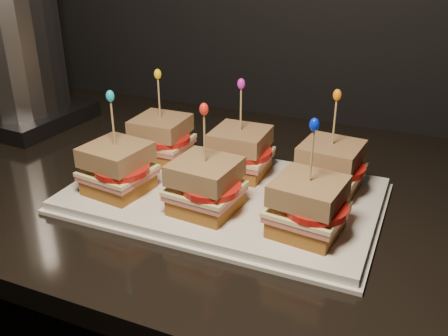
% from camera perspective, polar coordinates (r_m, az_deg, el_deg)
% --- Properties ---
extents(granite_slab, '(2.22, 0.71, 0.03)m').
position_cam_1_polar(granite_slab, '(0.79, 20.74, -6.06)').
color(granite_slab, black).
rests_on(granite_slab, cabinet).
extents(platter, '(0.46, 0.28, 0.02)m').
position_cam_1_polar(platter, '(0.77, 0.00, -3.10)').
color(platter, white).
rests_on(platter, granite_slab).
extents(platter_rim, '(0.47, 0.29, 0.01)m').
position_cam_1_polar(platter_rim, '(0.77, 0.00, -3.49)').
color(platter_rim, white).
rests_on(platter_rim, granite_slab).
extents(sandwich_0_bread_bot, '(0.08, 0.08, 0.02)m').
position_cam_1_polar(sandwich_0_bread_bot, '(0.87, -7.08, 1.78)').
color(sandwich_0_bread_bot, brown).
rests_on(sandwich_0_bread_bot, platter).
extents(sandwich_0_ham, '(0.09, 0.09, 0.01)m').
position_cam_1_polar(sandwich_0_ham, '(0.87, -7.14, 2.73)').
color(sandwich_0_ham, '#BF5756').
rests_on(sandwich_0_ham, sandwich_0_bread_bot).
extents(sandwich_0_cheese, '(0.09, 0.09, 0.01)m').
position_cam_1_polar(sandwich_0_cheese, '(0.86, -7.16, 3.15)').
color(sandwich_0_cheese, '#FFF1A5').
rests_on(sandwich_0_cheese, sandwich_0_ham).
extents(sandwich_0_tomato, '(0.08, 0.08, 0.01)m').
position_cam_1_polar(sandwich_0_tomato, '(0.85, -6.69, 3.37)').
color(sandwich_0_tomato, red).
rests_on(sandwich_0_tomato, sandwich_0_cheese).
extents(sandwich_0_bread_top, '(0.09, 0.09, 0.03)m').
position_cam_1_polar(sandwich_0_bread_top, '(0.86, -7.26, 4.79)').
color(sandwich_0_bread_top, '#642F0F').
rests_on(sandwich_0_bread_top, sandwich_0_tomato).
extents(sandwich_0_pick, '(0.00, 0.00, 0.09)m').
position_cam_1_polar(sandwich_0_pick, '(0.84, -7.42, 7.63)').
color(sandwich_0_pick, tan).
rests_on(sandwich_0_pick, sandwich_0_bread_top).
extents(sandwich_0_frill, '(0.01, 0.01, 0.02)m').
position_cam_1_polar(sandwich_0_frill, '(0.83, -7.59, 10.59)').
color(sandwich_0_frill, yellow).
rests_on(sandwich_0_frill, sandwich_0_pick).
extents(sandwich_1_bread_bot, '(0.08, 0.08, 0.02)m').
position_cam_1_polar(sandwich_1_bread_bot, '(0.81, 1.83, 0.18)').
color(sandwich_1_bread_bot, brown).
rests_on(sandwich_1_bread_bot, platter).
extents(sandwich_1_ham, '(0.09, 0.09, 0.01)m').
position_cam_1_polar(sandwich_1_ham, '(0.81, 1.85, 1.18)').
color(sandwich_1_ham, '#BF5756').
rests_on(sandwich_1_ham, sandwich_1_bread_bot).
extents(sandwich_1_cheese, '(0.09, 0.09, 0.01)m').
position_cam_1_polar(sandwich_1_cheese, '(0.81, 1.86, 1.64)').
color(sandwich_1_cheese, '#FFF1A5').
rests_on(sandwich_1_cheese, sandwich_1_ham).
extents(sandwich_1_tomato, '(0.08, 0.08, 0.01)m').
position_cam_1_polar(sandwich_1_tomato, '(0.79, 2.51, 1.84)').
color(sandwich_1_tomato, red).
rests_on(sandwich_1_tomato, sandwich_1_cheese).
extents(sandwich_1_bread_top, '(0.09, 0.09, 0.03)m').
position_cam_1_polar(sandwich_1_bread_top, '(0.80, 1.88, 3.38)').
color(sandwich_1_bread_top, '#642F0F').
rests_on(sandwich_1_bread_top, sandwich_1_tomato).
extents(sandwich_1_pick, '(0.00, 0.00, 0.09)m').
position_cam_1_polar(sandwich_1_pick, '(0.78, 1.93, 6.41)').
color(sandwich_1_pick, tan).
rests_on(sandwich_1_pick, sandwich_1_bread_top).
extents(sandwich_1_frill, '(0.01, 0.01, 0.02)m').
position_cam_1_polar(sandwich_1_frill, '(0.77, 1.98, 9.60)').
color(sandwich_1_frill, '#D01AB0').
rests_on(sandwich_1_frill, sandwich_1_pick).
extents(sandwich_2_bread_bot, '(0.09, 0.09, 0.02)m').
position_cam_1_polar(sandwich_2_bread_bot, '(0.78, 11.85, -1.62)').
color(sandwich_2_bread_bot, brown).
rests_on(sandwich_2_bread_bot, platter).
extents(sandwich_2_ham, '(0.10, 0.10, 0.01)m').
position_cam_1_polar(sandwich_2_ham, '(0.77, 11.95, -0.59)').
color(sandwich_2_ham, '#BF5756').
rests_on(sandwich_2_ham, sandwich_2_bread_bot).
extents(sandwich_2_cheese, '(0.10, 0.10, 0.01)m').
position_cam_1_polar(sandwich_2_cheese, '(0.77, 11.99, -0.12)').
color(sandwich_2_cheese, '#FFF1A5').
rests_on(sandwich_2_cheese, sandwich_2_ham).
extents(sandwich_2_tomato, '(0.08, 0.08, 0.01)m').
position_cam_1_polar(sandwich_2_tomato, '(0.76, 12.83, 0.06)').
color(sandwich_2_tomato, red).
rests_on(sandwich_2_tomato, sandwich_2_cheese).
extents(sandwich_2_bread_top, '(0.09, 0.09, 0.03)m').
position_cam_1_polar(sandwich_2_bread_top, '(0.76, 12.17, 1.69)').
color(sandwich_2_bread_top, '#642F0F').
rests_on(sandwich_2_bread_top, sandwich_2_tomato).
extents(sandwich_2_pick, '(0.00, 0.00, 0.09)m').
position_cam_1_polar(sandwich_2_pick, '(0.74, 12.48, 4.83)').
color(sandwich_2_pick, tan).
rests_on(sandwich_2_pick, sandwich_2_bread_top).
extents(sandwich_2_frill, '(0.01, 0.01, 0.02)m').
position_cam_1_polar(sandwich_2_frill, '(0.73, 12.81, 8.15)').
color(sandwich_2_frill, orange).
rests_on(sandwich_2_frill, sandwich_2_pick).
extents(sandwich_3_bread_bot, '(0.09, 0.09, 0.02)m').
position_cam_1_polar(sandwich_3_bread_bot, '(0.77, -11.92, -1.79)').
color(sandwich_3_bread_bot, brown).
rests_on(sandwich_3_bread_bot, platter).
extents(sandwich_3_ham, '(0.10, 0.10, 0.01)m').
position_cam_1_polar(sandwich_3_ham, '(0.77, -12.02, -0.75)').
color(sandwich_3_ham, '#BF5756').
rests_on(sandwich_3_ham, sandwich_3_bread_bot).
extents(sandwich_3_cheese, '(0.10, 0.10, 0.01)m').
position_cam_1_polar(sandwich_3_cheese, '(0.76, -12.07, -0.28)').
color(sandwich_3_cheese, '#FFF1A5').
rests_on(sandwich_3_cheese, sandwich_3_ham).
extents(sandwich_3_tomato, '(0.08, 0.08, 0.01)m').
position_cam_1_polar(sandwich_3_tomato, '(0.75, -11.62, -0.10)').
color(sandwich_3_tomato, red).
rests_on(sandwich_3_tomato, sandwich_3_cheese).
extents(sandwich_3_bread_top, '(0.10, 0.10, 0.03)m').
position_cam_1_polar(sandwich_3_bread_top, '(0.75, -12.24, 1.53)').
color(sandwich_3_bread_top, '#642F0F').
rests_on(sandwich_3_bread_top, sandwich_3_tomato).
extents(sandwich_3_pick, '(0.00, 0.00, 0.09)m').
position_cam_1_polar(sandwich_3_pick, '(0.74, -12.56, 4.69)').
color(sandwich_3_pick, tan).
rests_on(sandwich_3_pick, sandwich_3_bread_top).
extents(sandwich_3_frill, '(0.01, 0.01, 0.02)m').
position_cam_1_polar(sandwich_3_frill, '(0.72, -12.89, 8.03)').
color(sandwich_3_frill, '#14A8B5').
rests_on(sandwich_3_frill, sandwich_3_pick).
extents(sandwich_4_bread_bot, '(0.09, 0.09, 0.02)m').
position_cam_1_polar(sandwich_4_bread_bot, '(0.71, -2.12, -3.95)').
color(sandwich_4_bread_bot, brown).
rests_on(sandwich_4_bread_bot, platter).
extents(sandwich_4_ham, '(0.10, 0.10, 0.01)m').
position_cam_1_polar(sandwich_4_ham, '(0.70, -2.14, -2.84)').
color(sandwich_4_ham, '#BF5756').
rests_on(sandwich_4_ham, sandwich_4_bread_bot).
extents(sandwich_4_cheese, '(0.10, 0.10, 0.01)m').
position_cam_1_polar(sandwich_4_cheese, '(0.70, -2.15, -2.33)').
color(sandwich_4_cheese, '#FFF1A5').
rests_on(sandwich_4_cheese, sandwich_4_ham).
extents(sandwich_4_tomato, '(0.08, 0.08, 0.01)m').
position_cam_1_polar(sandwich_4_tomato, '(0.68, -1.46, -2.17)').
color(sandwich_4_tomato, red).
rests_on(sandwich_4_tomato, sandwich_4_cheese).
extents(sandwich_4_bread_top, '(0.09, 0.09, 0.03)m').
position_cam_1_polar(sandwich_4_bread_top, '(0.68, -2.18, -0.37)').
color(sandwich_4_bread_top, '#642F0F').
rests_on(sandwich_4_bread_top, sandwich_4_tomato).
extents(sandwich_4_pick, '(0.00, 0.00, 0.09)m').
position_cam_1_polar(sandwich_4_pick, '(0.67, -2.25, 3.07)').
color(sandwich_4_pick, tan).
rests_on(sandwich_4_pick, sandwich_4_bread_top).
extents(sandwich_4_frill, '(0.01, 0.01, 0.02)m').
position_cam_1_polar(sandwich_4_frill, '(0.65, -2.31, 6.74)').
color(sandwich_4_frill, red).
rests_on(sandwich_4_frill, sandwich_4_pick).
extents(sandwich_5_bread_bot, '(0.09, 0.09, 0.02)m').
position_cam_1_polar(sandwich_5_bread_bot, '(0.67, 9.37, -6.33)').
color(sandwich_5_bread_bot, brown).
rests_on(sandwich_5_bread_bot, platter).
extents(sandwich_5_ham, '(0.10, 0.10, 0.01)m').
position_cam_1_polar(sandwich_5_ham, '(0.66, 9.46, -5.17)').
color(sandwich_5_ham, '#BF5756').
rests_on(sandwich_5_ham, sandwich_5_bread_bot).
extents(sandwich_5_cheese, '(0.10, 0.10, 0.01)m').
position_cam_1_polar(sandwich_5_cheese, '(0.65, 9.51, -4.64)').
color(sandwich_5_cheese, '#FFF1A5').
rests_on(sandwich_5_cheese, sandwich_5_ham).
extents(sandwich_5_tomato, '(0.08, 0.08, 0.01)m').
position_cam_1_polar(sandwich_5_tomato, '(0.64, 10.45, -4.50)').
color(sandwich_5_tomato, red).
rests_on(sandwich_5_tomato, sandwich_5_cheese).
extents(sandwich_5_bread_top, '(0.09, 0.09, 0.03)m').
position_cam_1_polar(sandwich_5_bread_top, '(0.64, 9.67, -2.59)').
color(sandwich_5_bread_top, '#642F0F').
rests_on(sandwich_5_bread_top, sandwich_5_tomato).
extents(sandwich_5_pick, '(0.00, 0.00, 0.09)m').
position_cam_1_polar(sandwich_5_pick, '(0.62, 9.96, 1.03)').
color(sandwich_5_pick, tan).
rests_on(sandwich_5_pick, sandwich_5_bread_top).
extents(sandwich_5_frill, '(0.01, 0.01, 0.02)m').
position_cam_1_polar(sandwich_5_frill, '(0.61, 10.28, 4.91)').
color(sandwich_5_frill, '#051FD1').
rests_on(sandwich_5_frill, sandwich_5_pick).
extents(appliance_base, '(0.28, 0.24, 0.03)m').
position_cam_1_polar(appliance_base, '(1.19, -22.42, 5.75)').
color(appliance_base, '#262628').
rests_on(appliance_base, granite_slab).
extents(appliance_body, '(0.22, 0.22, 0.29)m').
position_cam_1_polar(appliance_body, '(1.15, -23.77, 13.39)').
color(appliance_body, silver).
rests_on(appliance_body, appliance_base).
extents(appliance, '(0.27, 0.22, 0.35)m').
position_cam_1_polar(appliance, '(1.15, -23.72, 13.12)').
color(appliance, silver).
rests_on(appliance, granite_slab).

